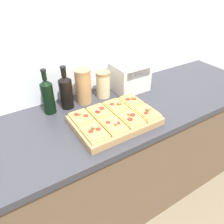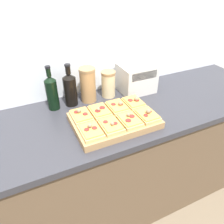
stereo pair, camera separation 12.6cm
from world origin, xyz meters
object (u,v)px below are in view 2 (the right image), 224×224
(cutting_board, at_px, (114,120))
(wine_bottle, at_px, (70,89))
(grain_jar_short, at_px, (108,84))
(olive_oil_bottle, at_px, (52,92))
(toaster_oven, at_px, (136,78))
(grain_jar_tall, at_px, (88,85))

(cutting_board, bearing_deg, wine_bottle, 117.38)
(grain_jar_short, bearing_deg, cutting_board, -108.54)
(olive_oil_bottle, distance_m, toaster_oven, 0.60)
(cutting_board, distance_m, toaster_oven, 0.45)
(cutting_board, bearing_deg, grain_jar_short, 71.46)
(olive_oil_bottle, distance_m, grain_jar_short, 0.38)
(olive_oil_bottle, xyz_separation_m, grain_jar_tall, (0.24, 0.00, -0.00))
(toaster_oven, bearing_deg, olive_oil_bottle, 179.17)
(cutting_board, height_order, olive_oil_bottle, olive_oil_bottle)
(grain_jar_tall, distance_m, grain_jar_short, 0.15)
(olive_oil_bottle, relative_size, grain_jar_tall, 1.23)
(grain_jar_tall, bearing_deg, wine_bottle, 180.00)
(olive_oil_bottle, height_order, toaster_oven, olive_oil_bottle)
(grain_jar_tall, height_order, toaster_oven, grain_jar_tall)
(wine_bottle, distance_m, grain_jar_tall, 0.12)
(wine_bottle, distance_m, grain_jar_short, 0.27)
(grain_jar_short, bearing_deg, toaster_oven, -2.29)
(wine_bottle, height_order, grain_jar_short, wine_bottle)
(olive_oil_bottle, distance_m, grain_jar_tall, 0.24)
(grain_jar_tall, relative_size, grain_jar_short, 1.27)
(olive_oil_bottle, bearing_deg, wine_bottle, 0.00)
(grain_jar_tall, bearing_deg, cutting_board, -82.36)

